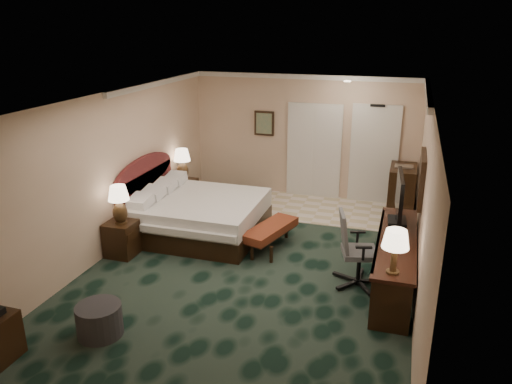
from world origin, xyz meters
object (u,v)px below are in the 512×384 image
(ottoman, at_px, (99,320))
(tv, at_px, (399,199))
(lamp_near, at_px, (119,205))
(desk_chair, at_px, (360,249))
(lamp_far, at_px, (182,165))
(bed, at_px, (201,216))
(nightstand_far, at_px, (185,193))
(minibar, at_px, (402,190))
(bed_bench, at_px, (270,237))
(desk, at_px, (395,262))
(nightstand_near, at_px, (123,238))

(ottoman, distance_m, tv, 4.71)
(lamp_near, distance_m, desk_chair, 3.92)
(lamp_far, bearing_deg, bed, -53.60)
(nightstand_far, distance_m, minibar, 4.54)
(lamp_far, relative_size, tv, 0.66)
(lamp_far, distance_m, minibar, 4.59)
(bed_bench, distance_m, tv, 2.29)
(bed, bearing_deg, lamp_far, 126.40)
(nightstand_far, relative_size, desk, 0.22)
(desk_chair, distance_m, minibar, 3.29)
(lamp_near, height_order, bed_bench, lamp_near)
(nightstand_far, relative_size, ottoman, 0.98)
(bed, bearing_deg, minibar, 32.22)
(lamp_near, bearing_deg, nightstand_near, 119.49)
(nightstand_far, height_order, tv, tv)
(desk_chair, bearing_deg, lamp_near, 167.78)
(lamp_near, distance_m, lamp_far, 2.57)
(desk_chair, height_order, minibar, desk_chair)
(bed, relative_size, minibar, 2.20)
(desk, bearing_deg, minibar, 90.15)
(nightstand_near, xyz_separation_m, tv, (4.41, 0.93, 0.85))
(minibar, bearing_deg, bed, -147.78)
(lamp_far, xyz_separation_m, desk, (4.49, -2.25, -0.52))
(bed_bench, relative_size, ottoman, 2.17)
(bed, height_order, nightstand_far, bed)
(nightstand_far, height_order, bed_bench, nightstand_far)
(nightstand_near, relative_size, lamp_far, 0.89)
(tv, xyz_separation_m, minibar, (0.02, 2.47, -0.66))
(bed_bench, height_order, ottoman, bed_bench)
(lamp_near, xyz_separation_m, minibar, (4.40, 3.45, -0.43))
(lamp_near, bearing_deg, tv, 12.69)
(nightstand_far, height_order, desk_chair, desk_chair)
(bed, relative_size, tv, 2.14)
(bed, height_order, minibar, minibar)
(bed_bench, bearing_deg, nightstand_far, 163.22)
(tv, distance_m, minibar, 2.55)
(minibar, bearing_deg, desk, -89.85)
(nightstand_far, distance_m, ottoman, 4.71)
(lamp_far, relative_size, desk, 0.26)
(lamp_far, distance_m, tv, 4.74)
(nightstand_near, bearing_deg, nightstand_far, 90.27)
(lamp_near, xyz_separation_m, desk_chair, (3.90, 0.20, -0.34))
(desk_chair, bearing_deg, desk, -2.20)
(ottoman, bearing_deg, tv, 41.48)
(ottoman, relative_size, desk, 0.22)
(nightstand_near, xyz_separation_m, desk_chair, (3.93, 0.15, 0.28))
(minibar, bearing_deg, tv, -90.48)
(bed_bench, bearing_deg, nightstand_near, -141.05)
(nightstand_far, bearing_deg, bed_bench, -33.13)
(lamp_far, bearing_deg, nightstand_far, -36.19)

